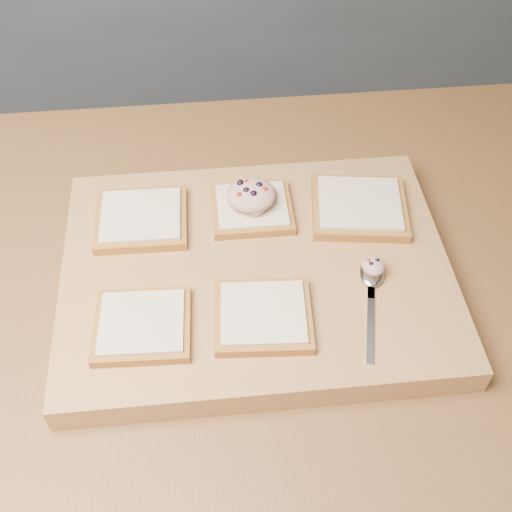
{
  "coord_description": "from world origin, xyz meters",
  "views": [
    {
      "loc": [
        0.11,
        -0.57,
        1.59
      ],
      "look_at": [
        0.17,
        -0.02,
        0.96
      ],
      "focal_mm": 45.0,
      "sensor_mm": 36.0,
      "label": 1
    }
  ],
  "objects": [
    {
      "name": "bread_far_center",
      "position": [
        0.17,
        0.07,
        0.95
      ],
      "size": [
        0.11,
        0.1,
        0.02
      ],
      "color": "#9E6528",
      "rests_on": "cutting_board"
    },
    {
      "name": "bread_far_right",
      "position": [
        0.32,
        0.06,
        0.95
      ],
      "size": [
        0.15,
        0.14,
        0.02
      ],
      "color": "#9E6528",
      "rests_on": "cutting_board"
    },
    {
      "name": "cutting_board",
      "position": [
        0.17,
        -0.02,
        0.92
      ],
      "size": [
        0.51,
        0.39,
        0.04
      ],
      "primitive_type": "cube",
      "color": "#B2854C",
      "rests_on": "island_counter"
    },
    {
      "name": "island_counter",
      "position": [
        0.0,
        0.0,
        0.45
      ],
      "size": [
        2.0,
        0.8,
        0.9
      ],
      "color": "slate",
      "rests_on": "ground"
    },
    {
      "name": "bread_far_left",
      "position": [
        0.01,
        0.07,
        0.95
      ],
      "size": [
        0.13,
        0.12,
        0.02
      ],
      "color": "#9E6528",
      "rests_on": "cutting_board"
    },
    {
      "name": "spoon",
      "position": [
        0.31,
        -0.07,
        0.95
      ],
      "size": [
        0.06,
        0.16,
        0.01
      ],
      "color": "silver",
      "rests_on": "cutting_board"
    },
    {
      "name": "bread_near_left",
      "position": [
        0.02,
        -0.11,
        0.95
      ],
      "size": [
        0.12,
        0.11,
        0.02
      ],
      "color": "#9E6528",
      "rests_on": "cutting_board"
    },
    {
      "name": "tuna_salad_dollop",
      "position": [
        0.17,
        0.07,
        0.97
      ],
      "size": [
        0.07,
        0.07,
        0.03
      ],
      "color": "tan",
      "rests_on": "bread_far_center"
    },
    {
      "name": "ground",
      "position": [
        0.0,
        0.0,
        0.0
      ],
      "size": [
        4.0,
        4.0,
        0.0
      ],
      "primitive_type": "plane",
      "color": "#515459",
      "rests_on": "ground"
    },
    {
      "name": "spoon_salad",
      "position": [
        0.31,
        -0.06,
        0.96
      ],
      "size": [
        0.03,
        0.03,
        0.02
      ],
      "color": "tan",
      "rests_on": "spoon"
    },
    {
      "name": "back_counter",
      "position": [
        0.0,
        1.43,
        0.47
      ],
      "size": [
        3.6,
        0.62,
        0.94
      ],
      "color": "slate",
      "rests_on": "ground"
    },
    {
      "name": "bread_near_center",
      "position": [
        0.16,
        -0.11,
        0.95
      ],
      "size": [
        0.12,
        0.12,
        0.02
      ],
      "color": "#9E6528",
      "rests_on": "cutting_board"
    }
  ]
}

